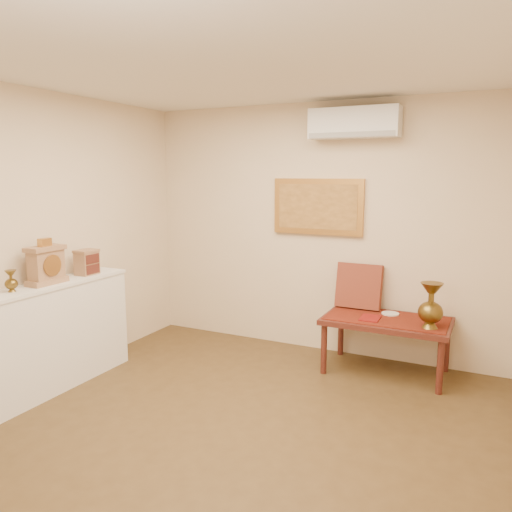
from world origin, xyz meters
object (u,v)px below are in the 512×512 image
Objects in this scene: display_ledge at (34,342)px; low_table at (387,325)px; brass_urn_tall at (431,301)px; wooden_chest at (87,262)px; mantel_clock at (46,265)px.

display_ledge reaches higher than low_table.
display_ledge is at bearing -150.70° from brass_urn_tall.
wooden_chest is at bearing -155.00° from low_table.
low_table is at bearing 35.10° from display_ledge.
display_ledge is (-3.09, -1.73, -0.32)m from brass_urn_tall.
display_ledge is 0.89m from wooden_chest.
wooden_chest reaches higher than display_ledge.
display_ledge is 3.27m from low_table.
mantel_clock is (-3.07, -1.56, 0.34)m from brass_urn_tall.
mantel_clock is at bearing -153.01° from brass_urn_tall.
display_ledge is 0.69m from mantel_clock.
low_table is at bearing 25.00° from wooden_chest.
brass_urn_tall is at bearing 19.57° from wooden_chest.
mantel_clock reaches higher than display_ledge.
brass_urn_tall is 3.46m from mantel_clock.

